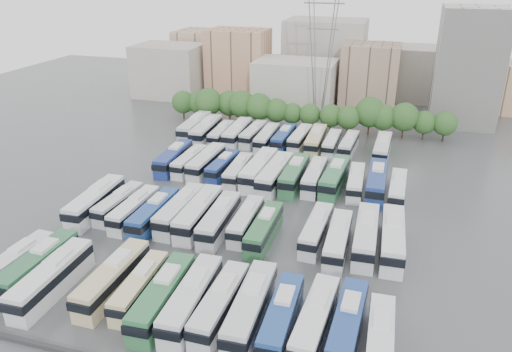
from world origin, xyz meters
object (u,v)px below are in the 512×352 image
(bus_r1_s12, at_px, (366,235))
(bus_r2_s1, at_px, (174,158))
(bus_r2_s12, at_px, (377,182))
(bus_r1_s4, at_px, (180,210))
(bus_r3_s5, at_px, (267,138))
(bus_r0_s13, at_px, (380,342))
(bus_r1_s10, at_px, (316,230))
(bus_r3_s10, at_px, (349,145))
(bus_r1_s1, at_px, (119,203))
(bus_r1_s3, at_px, (154,213))
(bus_r0_s0, at_px, (15,263))
(bus_r0_s8, at_px, (220,304))
(bus_r3_s2, at_px, (221,134))
(bus_r2_s6, at_px, (259,169))
(apartment_tower, at_px, (468,67))
(bus_r1_s11, at_px, (338,240))
(bus_r0_s2, at_px, (52,278))
(bus_r1_s2, at_px, (134,209))
(bus_r0_s11, at_px, (315,320))
(bus_r2_s4, at_px, (223,166))
(bus_r1_s5, at_px, (199,213))
(bus_r0_s5, at_px, (140,286))
(bus_r3_s6, at_px, (284,138))
(bus_r3_s3, at_px, (237,133))
(bus_r3_s4, at_px, (253,134))
(bus_r0_s1, at_px, (39,265))
(bus_r3_s12, at_px, (382,149))
(bus_r3_s7, at_px, (300,138))
(bus_r2_s5, at_px, (238,171))
(bus_r3_s8, at_px, (316,140))
(bus_r1_s0, at_px, (95,201))
(bus_r3_s0, at_px, (195,127))
(bus_r1_s13, at_px, (392,238))
(bus_r0_s6, at_px, (163,296))
(bus_r0_s12, at_px, (348,324))
(bus_r2_s13, at_px, (397,189))
(bus_r1_s7, at_px, (246,220))
(bus_r2_s11, at_px, (356,182))
(bus_r2_s10, at_px, (335,177))
(bus_r2_s3, at_px, (206,162))
(bus_r0_s4, at_px, (113,278))
(bus_r2_s8, at_px, (294,174))
(bus_r1_s6, at_px, (219,219))

(bus_r1_s12, xyz_separation_m, bus_r2_s1, (-36.27, 18.26, -0.07))
(bus_r2_s12, bearing_deg, bus_r1_s4, -146.39)
(bus_r3_s5, bearing_deg, bus_r0_s13, -64.66)
(bus_r1_s10, distance_m, bus_r3_s10, 35.39)
(bus_r1_s1, distance_m, bus_r1_s3, 7.00)
(bus_r0_s0, height_order, bus_r0_s8, bus_r0_s8)
(bus_r3_s2, bearing_deg, bus_r2_s6, -54.08)
(apartment_tower, bearing_deg, bus_r1_s11, -106.43)
(bus_r2_s6, bearing_deg, bus_r0_s2, -108.44)
(bus_r1_s4, height_order, bus_r1_s11, bus_r1_s4)
(bus_r1_s2, xyz_separation_m, bus_r3_s10, (26.46, 37.10, -0.06))
(bus_r0_s11, xyz_separation_m, bus_r2_s4, (-23.28, 36.15, -0.20))
(bus_r1_s5, xyz_separation_m, bus_r1_s10, (16.82, 0.59, -0.25))
(bus_r0_s5, bearing_deg, bus_r3_s2, 98.07)
(bus_r1_s2, xyz_separation_m, bus_r3_s6, (13.23, 37.08, 0.03))
(bus_r1_s3, bearing_deg, bus_r3_s3, 90.21)
(bus_r2_s1, relative_size, bus_r3_s10, 1.14)
(bus_r3_s2, xyz_separation_m, bus_r3_s4, (6.50, 1.72, 0.04))
(bus_r0_s1, distance_m, bus_r3_s12, 63.85)
(bus_r2_s6, xyz_separation_m, bus_r3_s7, (3.13, 18.97, -0.32))
(bus_r2_s5, distance_m, bus_r3_s8, 21.35)
(bus_r1_s0, bearing_deg, bus_r0_s1, -81.76)
(bus_r0_s2, bearing_deg, bus_r3_s0, 95.39)
(bus_r2_s12, bearing_deg, bus_r3_s10, 109.78)
(bus_r0_s1, xyz_separation_m, bus_r3_s8, (23.28, 53.44, 0.06))
(bus_r0_s13, distance_m, bus_r1_s13, 19.73)
(bus_r2_s1, bearing_deg, bus_r0_s6, -68.49)
(bus_r2_s1, xyz_separation_m, bus_r3_s7, (19.68, 17.93, -0.16))
(bus_r1_s11, xyz_separation_m, bus_r3_s3, (-26.34, 37.08, 0.15))
(bus_r0_s11, relative_size, bus_r1_s13, 0.91)
(bus_r0_s12, bearing_deg, bus_r2_s13, 85.97)
(bus_r3_s2, bearing_deg, bus_r1_s7, -66.32)
(bus_r2_s1, relative_size, bus_r2_s11, 1.13)
(bus_r3_s0, distance_m, bus_r3_s5, 16.71)
(bus_r1_s1, relative_size, bus_r1_s5, 0.83)
(bus_r1_s1, relative_size, bus_r3_s5, 0.92)
(bus_r1_s0, distance_m, bus_r2_s10, 38.14)
(bus_r0_s12, distance_m, bus_r2_s13, 34.87)
(bus_r1_s2, bearing_deg, bus_r0_s12, -25.34)
(bus_r0_s2, relative_size, bus_r2_s11, 1.16)
(bus_r2_s3, bearing_deg, bus_r3_s10, 37.74)
(bus_r1_s2, xyz_separation_m, bus_r2_s6, (13.33, 18.95, 0.33))
(bus_r1_s4, bearing_deg, bus_r3_s4, 90.46)
(bus_r0_s4, bearing_deg, bus_r0_s11, -0.65)
(bus_r0_s2, distance_m, bus_r0_s11, 29.95)
(bus_r1_s2, xyz_separation_m, bus_r2_s11, (29.81, 19.27, -0.05))
(bus_r1_s2, bearing_deg, bus_r1_s1, 160.84)
(bus_r1_s1, relative_size, bus_r2_s8, 0.85)
(bus_r1_s6, relative_size, bus_r2_s6, 0.92)
(bus_r0_s12, bearing_deg, bus_r1_s4, 147.80)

